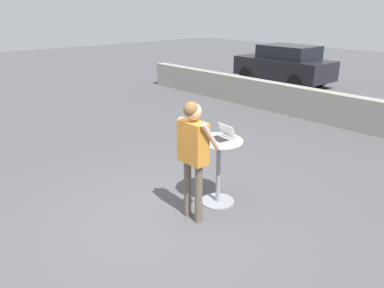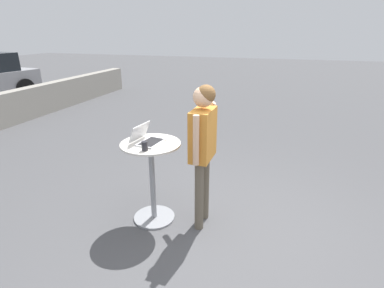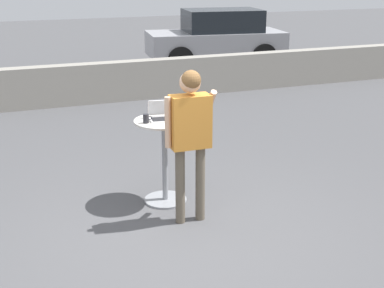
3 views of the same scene
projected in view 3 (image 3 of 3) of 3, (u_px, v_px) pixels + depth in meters
ground_plane at (184, 239)px, 5.84m from camera, size 50.00×50.00×0.00m
pavement_kerb at (81, 84)px, 11.34m from camera, size 16.66×0.35×0.85m
cafe_table at (165, 152)px, 6.57m from camera, size 0.73×0.73×1.06m
laptop at (163, 115)px, 6.47m from camera, size 0.39×0.37×0.22m
coffee_mug at (146, 119)px, 6.31m from camera, size 0.11×0.07×0.11m
standing_person at (190, 126)px, 5.89m from camera, size 0.59×0.39×1.78m
parked_car_further_down at (217, 37)px, 15.50m from camera, size 4.09×2.20×1.61m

